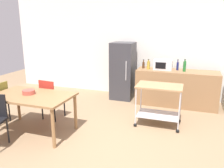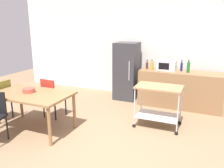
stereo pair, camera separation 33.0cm
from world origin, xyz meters
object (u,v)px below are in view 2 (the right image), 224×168
dining_table (32,97)px  bottle_vinegar (152,65)px  bottle_wine (188,67)px  chair_red (52,95)px  microwave (167,65)px  refrigerator (127,71)px  kitchen_cart (158,99)px  fruit_bowl (29,90)px  bottle_olive_oil (182,67)px  chair_olive (1,97)px  bottle_hot_sauce (147,65)px

dining_table → bottle_vinegar: bottle_vinegar is taller
dining_table → bottle_wine: size_ratio=4.94×
chair_red → microwave: bearing=-132.6°
chair_red → bottle_wine: bearing=-139.9°
refrigerator → kitchen_cart: refrigerator is taller
fruit_bowl → bottle_wine: bearing=41.3°
kitchen_cart → bottle_wine: (0.41, 1.30, 0.46)m
kitchen_cart → bottle_olive_oil: bottle_olive_oil is taller
microwave → fruit_bowl: size_ratio=1.97×
bottle_vinegar → chair_red: bearing=-135.0°
dining_table → microwave: 3.29m
chair_red → bottle_olive_oil: bearing=-136.5°
bottle_vinegar → bottle_olive_oil: bottle_olive_oil is taller
kitchen_cart → fruit_bowl: kitchen_cart is taller
chair_olive → fruit_bowl: 0.90m
kitchen_cart → fruit_bowl: 2.55m
microwave → bottle_hot_sauce: bearing=179.6°
dining_table → refrigerator: size_ratio=0.97×
refrigerator → bottle_hot_sauce: refrigerator is taller
chair_red → bottle_vinegar: 2.56m
refrigerator → microwave: size_ratio=3.37×
bottle_wine → bottle_olive_oil: bearing=146.5°
chair_red → microwave: microwave is taller
refrigerator → bottle_wine: (1.61, -0.15, 0.25)m
dining_table → chair_olive: bearing=174.8°
chair_red → microwave: size_ratio=1.93×
chair_olive → chair_red: 1.07m
chair_olive → chair_red: (0.90, 0.57, 0.00)m
chair_olive → bottle_vinegar: bearing=135.2°
chair_olive → microwave: microwave is taller
dining_table → microwave: (2.10, 2.50, 0.36)m
bottle_wine → refrigerator: bearing=174.7°
bottle_vinegar → bottle_olive_oil: (0.72, 0.10, 0.00)m
microwave → refrigerator: bearing=176.5°
refrigerator → kitchen_cart: bearing=-50.5°
chair_red → refrigerator: size_ratio=0.57×
fruit_bowl → bottle_hot_sauce: bearing=55.7°
bottle_olive_oil → bottle_wine: bottle_wine is taller
kitchen_cart → bottle_hot_sauce: bottle_hot_sauce is taller
kitchen_cart → chair_red: bearing=-168.4°
chair_olive → bottle_olive_oil: bottle_olive_oil is taller
bottle_hot_sauce → bottle_vinegar: size_ratio=0.91×
bottle_hot_sauce → bottle_vinegar: (0.14, -0.08, 0.02)m
kitchen_cart → fruit_bowl: bearing=-154.8°
refrigerator → microwave: bearing=-3.5°
bottle_vinegar → bottle_wine: (0.89, -0.01, 0.02)m
kitchen_cart → microwave: (-0.11, 1.39, 0.46)m
bottle_vinegar → fruit_bowl: bottle_vinegar is taller
kitchen_cart → bottle_vinegar: bearing=109.8°
dining_table → microwave: microwave is taller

